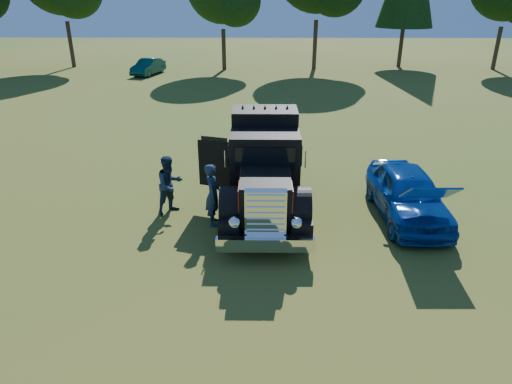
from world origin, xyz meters
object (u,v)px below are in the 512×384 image
at_px(diamond_t_truck, 265,170).
at_px(spectator_far, 170,185).
at_px(spectator_near, 213,195).
at_px(distant_teal_car, 148,67).
at_px(hotrod_coupe, 408,194).

relative_size(diamond_t_truck, spectator_far, 3.87).
height_order(diamond_t_truck, spectator_near, diamond_t_truck).
distance_m(spectator_near, distant_teal_car, 27.81).
xyz_separation_m(diamond_t_truck, distant_teal_car, (-9.52, 25.48, -0.63)).
bearing_deg(distant_teal_car, spectator_far, -60.77).
height_order(diamond_t_truck, distant_teal_car, diamond_t_truck).
distance_m(diamond_t_truck, distant_teal_car, 27.21).
bearing_deg(spectator_far, diamond_t_truck, -37.87).
relative_size(diamond_t_truck, distant_teal_car, 1.82).
bearing_deg(hotrod_coupe, spectator_near, -174.97).
relative_size(spectator_near, spectator_far, 1.02).
xyz_separation_m(hotrod_coupe, spectator_far, (-7.27, 0.26, 0.16)).
bearing_deg(distant_teal_car, hotrod_coupe, -47.13).
bearing_deg(diamond_t_truck, hotrod_coupe, -8.37).
bearing_deg(distant_teal_car, diamond_t_truck, -54.60).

